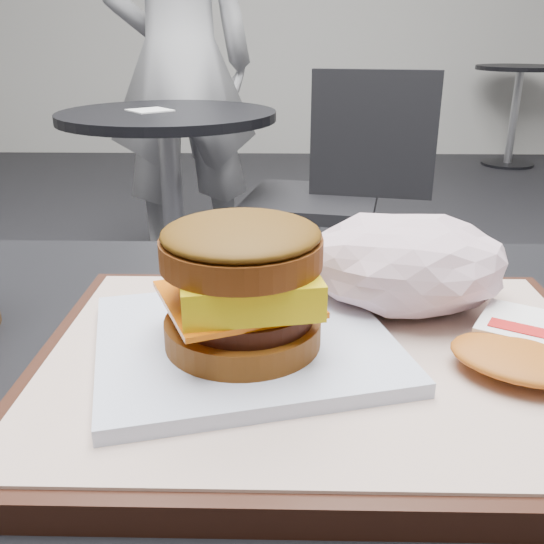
{
  "coord_description": "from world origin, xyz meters",
  "views": [
    {
      "loc": [
        0.03,
        -0.34,
        0.99
      ],
      "look_at": [
        0.02,
        0.05,
        0.83
      ],
      "focal_mm": 40.0,
      "sensor_mm": 36.0,
      "label": 1
    }
  ],
  "objects": [
    {
      "name": "breakfast_sandwich",
      "position": [
        0.0,
        0.01,
        0.83
      ],
      "size": [
        0.23,
        0.21,
        0.09
      ],
      "color": "white",
      "rests_on": "serving_tray"
    },
    {
      "name": "neighbor_table",
      "position": [
        -0.35,
        1.65,
        0.55
      ],
      "size": [
        0.7,
        0.7,
        0.75
      ],
      "color": "black",
      "rests_on": "ground"
    },
    {
      "name": "patron",
      "position": [
        -0.41,
        2.29,
        0.87
      ],
      "size": [
        0.72,
        0.56,
        1.74
      ],
      "primitive_type": "imported",
      "rotation": [
        0.0,
        0.0,
        3.4
      ],
      "color": "silver",
      "rests_on": "ground"
    },
    {
      "name": "serving_tray",
      "position": [
        0.06,
        0.02,
        0.78
      ],
      "size": [
        0.38,
        0.28,
        0.02
      ],
      "color": "black",
      "rests_on": "customer_table"
    },
    {
      "name": "napkin",
      "position": [
        -0.41,
        1.65,
        0.75
      ],
      "size": [
        0.17,
        0.17,
        0.0
      ],
      "primitive_type": "cube",
      "rotation": [
        0.0,
        0.0,
        0.67
      ],
      "color": "white",
      "rests_on": "neighbor_table"
    },
    {
      "name": "crumpled_wrapper",
      "position": [
        0.12,
        0.09,
        0.82
      ],
      "size": [
        0.16,
        0.12,
        0.07
      ],
      "primitive_type": null,
      "color": "silver",
      "rests_on": "serving_tray"
    },
    {
      "name": "hash_brown",
      "position": [
        0.19,
        0.01,
        0.8
      ],
      "size": [
        0.14,
        0.12,
        0.02
      ],
      "color": "white",
      "rests_on": "serving_tray"
    },
    {
      "name": "bg_table_far",
      "position": [
        1.8,
        4.5,
        0.56
      ],
      "size": [
        0.66,
        0.66,
        0.75
      ],
      "color": "black",
      "rests_on": "ground"
    },
    {
      "name": "neighbor_chair",
      "position": [
        0.19,
        1.63,
        0.51
      ],
      "size": [
        0.64,
        0.49,
        0.88
      ],
      "color": "#ABABB0",
      "rests_on": "ground"
    }
  ]
}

